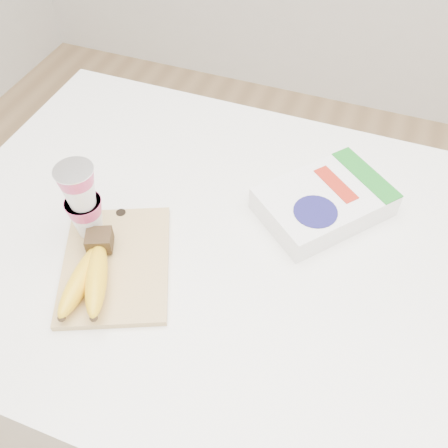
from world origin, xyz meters
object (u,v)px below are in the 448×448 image
Objects in this scene: bananas at (90,274)px; yogurt_stack at (82,200)px; table at (247,363)px; cereal_box at (324,202)px; cutting_board at (116,264)px.

bananas is 1.23× the size of yogurt_stack.
bananas is at bearing -144.50° from table.
yogurt_stack is (-0.32, -0.08, 0.60)m from table.
cereal_box is at bearing 43.24° from bananas.
yogurt_stack reaches higher than bananas.
bananas reaches higher than cutting_board.
cereal_box reaches higher than table.
yogurt_stack is at bearing -166.10° from table.
table is at bearing 35.50° from bananas.
cereal_box is at bearing 15.97° from cutting_board.
cutting_board is at bearing -151.62° from table.
yogurt_stack is at bearing 124.66° from cutting_board.
cutting_board is 1.61× the size of yogurt_stack.
cutting_board is at bearing -31.61° from yogurt_stack.
table is at bearing -83.47° from cereal_box.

